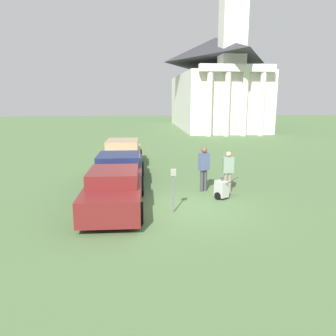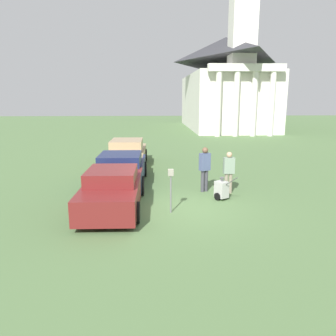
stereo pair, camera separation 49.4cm
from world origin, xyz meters
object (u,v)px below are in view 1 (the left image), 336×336
(parked_car_navy, at_px, (119,170))
(parking_meter, at_px, (173,183))
(person_worker, at_px, (204,166))
(equipment_cart, at_px, (222,189))
(church, at_px, (215,78))
(person_supervisor, at_px, (228,169))
(parked_car_maroon, at_px, (114,190))
(parked_car_tan, at_px, (123,154))

(parked_car_navy, bearing_deg, parking_meter, -60.93)
(parking_meter, xyz_separation_m, person_worker, (1.50, 2.43, 0.02))
(parking_meter, bearing_deg, parked_car_navy, 117.81)
(equipment_cart, bearing_deg, church, 45.30)
(equipment_cart, bearing_deg, person_supervisor, 29.11)
(parked_car_maroon, relative_size, church, 0.18)
(parked_car_maroon, xyz_separation_m, church, (10.47, 30.07, 5.40))
(parked_car_tan, xyz_separation_m, parking_meter, (1.93, -7.55, 0.32))
(parked_car_navy, height_order, person_worker, person_worker)
(church, bearing_deg, parked_car_tan, -114.40)
(parked_car_navy, distance_m, equipment_cart, 4.54)
(parked_car_navy, relative_size, parked_car_tan, 0.93)
(parked_car_tan, xyz_separation_m, church, (10.47, 23.08, 5.37))
(parking_meter, height_order, equipment_cart, parking_meter)
(parked_car_tan, height_order, church, church)
(parking_meter, bearing_deg, parked_car_tan, 104.33)
(equipment_cart, distance_m, church, 30.55)
(parked_car_maroon, height_order, parking_meter, parking_meter)
(parked_car_navy, relative_size, church, 0.18)
(parked_car_tan, distance_m, parking_meter, 7.80)
(parked_car_navy, xyz_separation_m, person_worker, (3.43, -1.23, 0.37))
(parked_car_maroon, bearing_deg, parked_car_tan, 91.26)
(parked_car_maroon, height_order, person_worker, person_worker)
(parked_car_navy, relative_size, person_worker, 2.67)
(parked_car_maroon, distance_m, church, 32.29)
(parked_car_navy, xyz_separation_m, parked_car_tan, (-0.00, 3.89, 0.03))
(person_supervisor, bearing_deg, parked_car_navy, -22.01)
(parking_meter, bearing_deg, person_supervisor, 41.56)
(parking_meter, xyz_separation_m, equipment_cart, (1.96, 1.34, -0.63))
(parked_car_maroon, height_order, parked_car_tan, parked_car_tan)
(parked_car_navy, xyz_separation_m, parking_meter, (1.93, -3.65, 0.35))
(parked_car_tan, height_order, equipment_cart, parked_car_tan)
(parking_meter, xyz_separation_m, person_supervisor, (2.40, 2.13, -0.07))
(person_worker, bearing_deg, church, -127.97)
(parked_car_navy, distance_m, parking_meter, 4.15)
(parking_meter, bearing_deg, person_worker, 58.30)
(parked_car_maroon, xyz_separation_m, person_supervisor, (4.33, 1.56, 0.28))
(parked_car_tan, bearing_deg, parking_meter, -74.42)
(person_supervisor, bearing_deg, parked_car_tan, -53.97)
(parked_car_tan, distance_m, equipment_cart, 7.34)
(equipment_cart, bearing_deg, parked_car_tan, 90.03)
(parked_car_maroon, height_order, church, church)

